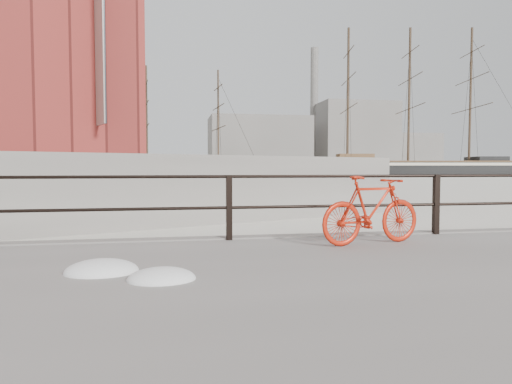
{
  "coord_description": "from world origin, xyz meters",
  "views": [
    {
      "loc": [
        -7.85,
        -7.11,
        1.46
      ],
      "look_at": [
        -6.28,
        1.5,
        1.0
      ],
      "focal_mm": 32.0,
      "sensor_mm": 36.0,
      "label": 1
    }
  ],
  "objects_px": {
    "barque_black": "(408,175)",
    "schooner_left": "(38,177)",
    "bicycle": "(372,210)",
    "schooner_mid": "(184,176)"
  },
  "relations": [
    {
      "from": "schooner_mid",
      "to": "bicycle",
      "type": "bearing_deg",
      "value": -95.61
    },
    {
      "from": "bicycle",
      "to": "schooner_left",
      "type": "bearing_deg",
      "value": 95.97
    },
    {
      "from": "schooner_mid",
      "to": "schooner_left",
      "type": "height_order",
      "value": "schooner_mid"
    },
    {
      "from": "schooner_mid",
      "to": "barque_black",
      "type": "bearing_deg",
      "value": 1.96
    },
    {
      "from": "schooner_mid",
      "to": "schooner_left",
      "type": "bearing_deg",
      "value": 176.9
    },
    {
      "from": "schooner_left",
      "to": "bicycle",
      "type": "bearing_deg",
      "value": -82.63
    },
    {
      "from": "schooner_left",
      "to": "schooner_mid",
      "type": "bearing_deg",
      "value": -7.82
    },
    {
      "from": "bicycle",
      "to": "schooner_left",
      "type": "xyz_separation_m",
      "value": [
        -25.5,
        77.08,
        -0.85
      ]
    },
    {
      "from": "barque_black",
      "to": "schooner_left",
      "type": "bearing_deg",
      "value": -162.92
    },
    {
      "from": "bicycle",
      "to": "barque_black",
      "type": "xyz_separation_m",
      "value": [
        47.52,
        85.37,
        -0.85
      ]
    }
  ]
}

